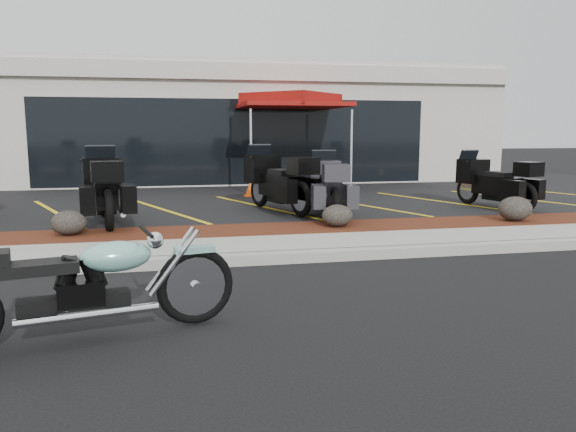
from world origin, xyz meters
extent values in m
plane|color=black|center=(0.00, 0.00, 0.00)|extent=(90.00, 90.00, 0.00)
cube|color=gray|center=(0.00, 0.90, 0.07)|extent=(24.00, 0.25, 0.15)
cube|color=gray|center=(0.00, 1.60, 0.07)|extent=(24.00, 1.20, 0.15)
cube|color=#391B0C|center=(0.00, 2.80, 0.08)|extent=(24.00, 1.20, 0.16)
cube|color=black|center=(0.00, 8.20, 0.07)|extent=(26.00, 9.60, 0.15)
cube|color=#AAA39A|center=(0.00, 14.50, 2.00)|extent=(18.00, 8.00, 4.00)
cube|color=black|center=(0.00, 10.52, 1.50)|extent=(12.00, 0.06, 2.60)
cube|color=#AAA39A|center=(0.00, 10.49, 3.60)|extent=(18.00, 0.30, 0.50)
ellipsoid|color=black|center=(-3.68, 2.86, 0.36)|extent=(0.57, 0.48, 0.41)
ellipsoid|color=black|center=(0.86, 2.73, 0.36)|extent=(0.56, 0.47, 0.40)
ellipsoid|color=black|center=(4.34, 2.67, 0.39)|extent=(0.65, 0.54, 0.46)
cone|color=#EE4B07|center=(0.02, 7.75, 0.37)|extent=(0.37, 0.37, 0.44)
cylinder|color=silver|center=(-0.04, 8.04, 1.28)|extent=(0.06, 0.06, 2.26)
cylinder|color=silver|center=(2.71, 7.85, 1.28)|extent=(0.06, 0.06, 2.26)
cylinder|color=silver|center=(0.16, 10.79, 1.28)|extent=(0.06, 0.06, 2.26)
cylinder|color=silver|center=(2.91, 10.60, 1.28)|extent=(0.06, 0.06, 2.26)
cube|color=maroon|center=(1.43, 9.32, 2.56)|extent=(3.15, 3.15, 0.12)
cube|color=maroon|center=(1.43, 9.32, 2.73)|extent=(3.05, 3.05, 0.34)
camera|label=1|loc=(-2.02, -6.74, 1.87)|focal=35.00mm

